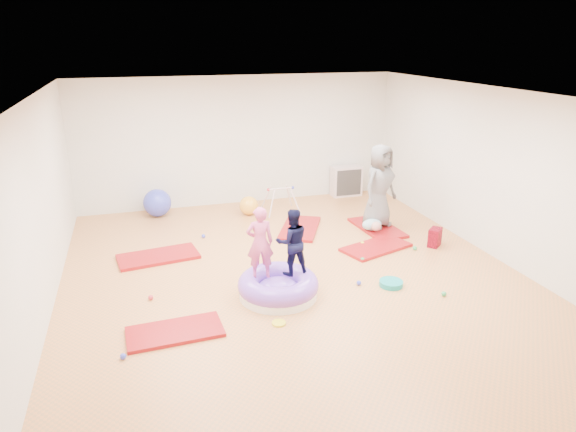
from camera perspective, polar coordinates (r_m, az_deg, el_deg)
name	(u,v)px	position (r m, az deg, el deg)	size (l,w,h in m)	color
room	(294,191)	(7.62, 0.66, 2.84)	(7.01, 8.01, 2.81)	#D68543
gym_mat_front_left	(175,332)	(6.81, -12.45, -12.45)	(1.19, 0.60, 0.05)	#9B0C05
gym_mat_mid_left	(158,256)	(9.02, -14.22, -4.38)	(1.32, 0.66, 0.06)	#9B0C05
gym_mat_center_back	(300,228)	(10.01, 1.33, -1.36)	(1.33, 0.67, 0.06)	#9B0C05
gym_mat_right	(376,247)	(9.25, 9.74, -3.45)	(1.23, 0.62, 0.05)	#9B0C05
gym_mat_rear_right	(377,228)	(10.18, 9.87, -1.29)	(1.29, 0.64, 0.05)	#9B0C05
inflatable_cushion	(278,287)	(7.48, -1.10, -7.87)	(1.17, 1.17, 0.37)	white
child_pink	(260,239)	(7.22, -3.14, -2.60)	(0.39, 0.25, 1.06)	#D04F85
child_navy	(292,239)	(7.32, 0.45, -2.54)	(0.48, 0.38, 0.99)	black
adult_caregiver	(380,186)	(9.97, 10.13, 3.29)	(0.79, 0.51, 1.61)	slate
infant	(373,225)	(9.90, 9.40, -0.98)	(0.39, 0.39, 0.23)	#8EB9C9
ball_pit_balls	(309,272)	(8.17, 2.37, -6.25)	(5.00, 3.63, 0.07)	red
exercise_ball_blue	(157,203)	(11.03, -14.32, 1.43)	(0.58, 0.58, 0.58)	blue
exercise_ball_orange	(249,206)	(10.82, -4.37, 1.16)	(0.40, 0.40, 0.40)	#FFB132
infant_play_gym	(281,196)	(10.85, -0.83, 2.21)	(0.72, 0.69, 0.55)	beige
cube_shelf	(346,181)	(12.17, 6.49, 3.90)	(0.70, 0.35, 0.70)	beige
balance_disc	(391,283)	(7.96, 11.38, -7.35)	(0.36, 0.36, 0.08)	teal
backpack	(435,237)	(9.55, 16.00, -2.29)	(0.29, 0.18, 0.33)	#C1021F
yellow_toy	(279,323)	(6.86, -1.03, -11.81)	(0.18, 0.18, 0.03)	yellow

